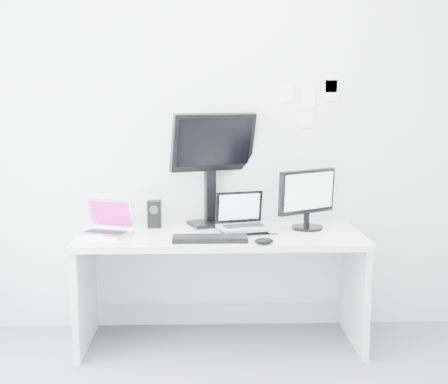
{
  "coord_description": "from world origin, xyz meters",
  "views": [
    {
      "loc": [
        -0.1,
        -2.66,
        1.59
      ],
      "look_at": [
        0.02,
        1.23,
        1.0
      ],
      "focal_mm": 50.62,
      "sensor_mm": 36.0,
      "label": 1
    }
  ],
  "objects": [
    {
      "name": "rear_monitor",
      "position": [
        -0.05,
        1.52,
        1.12
      ],
      "size": [
        0.61,
        0.4,
        0.78
      ],
      "primitive_type": "cube",
      "rotation": [
        0.0,
        0.0,
        0.38
      ],
      "color": "black",
      "rests_on": "desk"
    },
    {
      "name": "keyboard",
      "position": [
        -0.07,
        1.05,
        0.74
      ],
      "size": [
        0.45,
        0.16,
        0.03
      ],
      "primitive_type": "cube",
      "rotation": [
        0.0,
        0.0,
        -0.0
      ],
      "color": "black",
      "rests_on": "desk"
    },
    {
      "name": "wall_note_3",
      "position": [
        0.58,
        1.59,
        1.42
      ],
      "size": [
        0.11,
        0.0,
        0.08
      ],
      "primitive_type": "cube",
      "color": "white",
      "rests_on": "back_wall"
    },
    {
      "name": "samsung_monitor",
      "position": [
        0.57,
        1.37,
        0.93
      ],
      "size": [
        0.48,
        0.41,
        0.41
      ],
      "primitive_type": "cube",
      "rotation": [
        0.0,
        0.0,
        0.56
      ],
      "color": "black",
      "rests_on": "desk"
    },
    {
      "name": "back_wall",
      "position": [
        0.0,
        1.6,
        1.35
      ],
      "size": [
        3.6,
        0.0,
        3.6
      ],
      "primitive_type": "plane",
      "rotation": [
        1.57,
        0.0,
        0.0
      ],
      "color": "silver",
      "rests_on": "ground"
    },
    {
      "name": "wall_note_1",
      "position": [
        0.6,
        1.59,
        1.58
      ],
      "size": [
        0.09,
        0.0,
        0.13
      ],
      "primitive_type": "cube",
      "color": "white",
      "rests_on": "back_wall"
    },
    {
      "name": "desk",
      "position": [
        0.0,
        1.25,
        0.36
      ],
      "size": [
        1.8,
        0.7,
        0.73
      ],
      "primitive_type": "cube",
      "color": "white",
      "rests_on": "ground"
    },
    {
      "name": "mouse",
      "position": [
        0.25,
        0.95,
        0.75
      ],
      "size": [
        0.14,
        0.1,
        0.04
      ],
      "primitive_type": "ellipsoid",
      "rotation": [
        0.0,
        0.0,
        0.23
      ],
      "color": "black",
      "rests_on": "desk"
    },
    {
      "name": "wall_note_2",
      "position": [
        0.75,
        1.59,
        1.63
      ],
      "size": [
        0.1,
        0.0,
        0.14
      ],
      "primitive_type": "cube",
      "color": "white",
      "rests_on": "back_wall"
    },
    {
      "name": "macbook",
      "position": [
        -0.73,
        1.22,
        0.85
      ],
      "size": [
        0.37,
        0.33,
        0.23
      ],
      "primitive_type": "cube",
      "rotation": [
        0.0,
        0.0,
        -0.36
      ],
      "color": "#BCBCC1",
      "rests_on": "desk"
    },
    {
      "name": "speaker",
      "position": [
        -0.44,
        1.46,
        0.82
      ],
      "size": [
        0.09,
        0.09,
        0.18
      ],
      "primitive_type": "cube",
      "rotation": [
        0.0,
        0.0,
        -0.01
      ],
      "color": "black",
      "rests_on": "desk"
    },
    {
      "name": "wall_note_0",
      "position": [
        0.45,
        1.59,
        1.62
      ],
      "size": [
        0.1,
        0.0,
        0.14
      ],
      "primitive_type": "cube",
      "color": "white",
      "rests_on": "back_wall"
    },
    {
      "name": "wall_note_4",
      "position": [
        0.75,
        1.59,
        1.67
      ],
      "size": [
        0.08,
        0.0,
        0.11
      ],
      "primitive_type": "cube",
      "color": "white",
      "rests_on": "back_wall"
    },
    {
      "name": "dell_laptop",
      "position": [
        0.15,
        1.27,
        0.86
      ],
      "size": [
        0.37,
        0.32,
        0.26
      ],
      "primitive_type": "cube",
      "rotation": [
        0.0,
        0.0,
        0.28
      ],
      "color": "#A3A6AA",
      "rests_on": "desk"
    }
  ]
}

